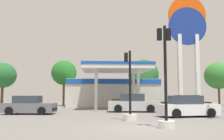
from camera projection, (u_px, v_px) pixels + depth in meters
ground_plane at (142, 128)px, 12.30m from camera, size 90.00×90.00×0.00m
gas_station at (113, 90)px, 34.18m from camera, size 11.78×12.13×4.81m
station_pole_sign at (188, 36)px, 29.42m from camera, size 4.27×0.56×12.59m
car_1 at (29, 106)px, 21.12m from camera, size 4.26×2.19×1.47m
car_2 at (187, 107)px, 18.59m from camera, size 4.37×2.39×1.48m
car_3 at (133, 104)px, 23.84m from camera, size 4.70×2.39×1.63m
car_4 at (185, 104)px, 23.87m from camera, size 4.40×2.29×1.52m
traffic_signal_0 at (166, 95)px, 12.34m from camera, size 0.78×0.78×4.82m
traffic_signal_1 at (130, 105)px, 15.90m from camera, size 0.82×0.82×4.22m
tree_0 at (3, 75)px, 37.93m from camera, size 3.83×3.83×6.14m
tree_1 at (64, 73)px, 37.19m from camera, size 3.52×3.52×6.36m
tree_2 at (144, 75)px, 37.85m from camera, size 4.32×4.32×6.59m
tree_3 at (218, 76)px, 39.68m from camera, size 4.16×4.16×6.41m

